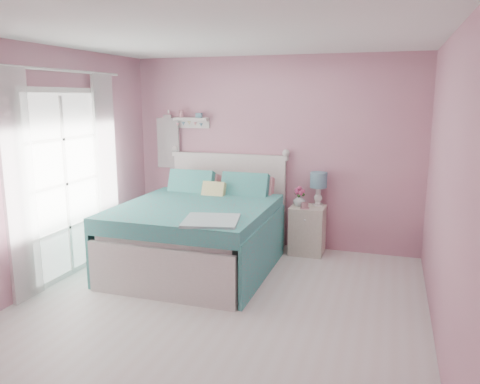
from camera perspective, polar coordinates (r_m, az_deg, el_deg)
The scene contains 13 objects.
floor at distance 4.73m, azimuth -3.08°, elevation -14.26°, with size 4.50×4.50×0.00m, color silver.
room_shell at distance 4.29m, azimuth -3.31°, elevation 5.18°, with size 4.50×4.50×4.50m.
bed at distance 5.79m, azimuth -4.81°, elevation -4.93°, with size 1.73×2.20×1.28m.
nightstand at distance 6.31m, azimuth 8.21°, elevation -4.58°, with size 0.44×0.44×0.64m.
table_lamp at distance 6.25m, azimuth 9.55°, elevation 1.15°, with size 0.22×0.22×0.45m.
vase at distance 6.22m, azimuth 7.24°, elevation -0.97°, with size 0.16×0.16×0.17m, color silver.
teacup at distance 6.10m, azimuth 7.90°, elevation -1.66°, with size 0.10×0.10×0.08m, color pink.
roses at distance 6.19m, azimuth 7.24°, elevation 0.11°, with size 0.14×0.11×0.12m.
wall_shelf at distance 6.74m, azimuth -5.92°, elevation 8.71°, with size 0.50×0.15×0.25m.
hanging_dress at distance 6.92m, azimuth -8.74°, elevation 5.93°, with size 0.34×0.03×0.72m, color white.
french_door at distance 5.69m, azimuth -20.52°, elevation 0.85°, with size 0.04×1.32×2.16m.
curtain_near at distance 5.09m, azimuth -25.32°, elevation 0.50°, with size 0.04×0.40×2.32m, color white.
curtain_far at distance 6.24m, azimuth -16.00°, elevation 2.99°, with size 0.04×0.40×2.32m, color white.
Camera 1 is at (1.55, -3.97, 2.05)m, focal length 35.00 mm.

